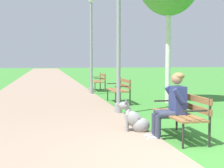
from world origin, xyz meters
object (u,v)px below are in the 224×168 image
at_px(park_bench_mid, 120,88).
at_px(lamp_post_mid, 91,44).
at_px(park_bench_near, 183,111).
at_px(person_seated_on_near_bench, 172,103).
at_px(dog_grey, 136,120).
at_px(park_bench_far, 99,80).
at_px(lamp_post_near, 119,34).

bearing_deg(park_bench_mid, lamp_post_mid, 101.01).
bearing_deg(park_bench_mid, park_bench_near, -89.70).
height_order(person_seated_on_near_bench, dog_grey, person_seated_on_near_bench).
relative_size(park_bench_far, lamp_post_near, 0.36).
xyz_separation_m(person_seated_on_near_bench, lamp_post_mid, (-0.39, 8.05, 1.51)).
height_order(park_bench_far, person_seated_on_near_bench, person_seated_on_near_bench).
xyz_separation_m(park_bench_far, dog_grey, (-0.76, -9.17, -0.25)).
height_order(park_bench_near, park_bench_far, same).
height_order(park_bench_far, lamp_post_near, lamp_post_near).
bearing_deg(park_bench_far, park_bench_near, -90.03).
bearing_deg(person_seated_on_near_bench, lamp_post_near, 97.55).
distance_m(dog_grey, lamp_post_mid, 7.74).
bearing_deg(park_bench_mid, lamp_post_near, -104.10).
xyz_separation_m(park_bench_near, lamp_post_mid, (-0.60, 8.07, 1.68)).
height_order(park_bench_near, dog_grey, park_bench_near).
bearing_deg(park_bench_near, lamp_post_near, 101.53).
distance_m(person_seated_on_near_bench, lamp_post_mid, 8.20).
height_order(park_bench_mid, park_bench_far, same).
relative_size(park_bench_far, person_seated_on_near_bench, 1.20).
distance_m(person_seated_on_near_bench, dog_grey, 0.89).
distance_m(dog_grey, lamp_post_near, 3.01).
bearing_deg(person_seated_on_near_bench, lamp_post_mid, 92.80).
relative_size(dog_grey, lamp_post_near, 0.19).
height_order(lamp_post_near, lamp_post_mid, lamp_post_mid).
xyz_separation_m(park_bench_near, person_seated_on_near_bench, (-0.21, 0.01, 0.17)).
bearing_deg(park_bench_far, lamp_post_mid, -109.88).
height_order(dog_grey, lamp_post_near, lamp_post_near).
relative_size(park_bench_far, dog_grey, 1.86).
bearing_deg(dog_grey, lamp_post_mid, 88.83).
distance_m(park_bench_near, person_seated_on_near_bench, 0.27).
relative_size(person_seated_on_near_bench, dog_grey, 1.55).
bearing_deg(dog_grey, person_seated_on_near_bench, -45.76).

